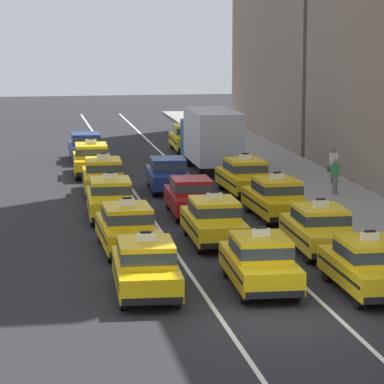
# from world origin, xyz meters

# --- Properties ---
(ground_plane) EXTENTS (160.00, 160.00, 0.00)m
(ground_plane) POSITION_xyz_m (0.00, 0.00, 0.00)
(ground_plane) COLOR #232326
(lane_stripe_left_center) EXTENTS (0.14, 80.00, 0.01)m
(lane_stripe_left_center) POSITION_xyz_m (-1.60, 20.00, 0.00)
(lane_stripe_left_center) COLOR silver
(lane_stripe_left_center) RESTS_ON ground
(lane_stripe_center_right) EXTENTS (0.14, 80.00, 0.01)m
(lane_stripe_center_right) POSITION_xyz_m (1.60, 20.00, 0.00)
(lane_stripe_center_right) COLOR silver
(lane_stripe_center_right) RESTS_ON ground
(sidewalk_curb) EXTENTS (4.00, 90.00, 0.15)m
(sidewalk_curb) POSITION_xyz_m (7.20, 15.00, 0.07)
(sidewalk_curb) COLOR gray
(sidewalk_curb) RESTS_ON ground
(taxi_left_nearest) EXTENTS (2.01, 4.63, 1.96)m
(taxi_left_nearest) POSITION_xyz_m (-3.32, 3.29, 0.88)
(taxi_left_nearest) COLOR black
(taxi_left_nearest) RESTS_ON ground
(taxi_left_second) EXTENTS (1.89, 4.59, 1.96)m
(taxi_left_second) POSITION_xyz_m (-3.25, 9.09, 0.88)
(taxi_left_second) COLOR black
(taxi_left_second) RESTS_ON ground
(taxi_left_third) EXTENTS (1.98, 4.62, 1.96)m
(taxi_left_third) POSITION_xyz_m (-3.29, 15.06, 0.88)
(taxi_left_third) COLOR black
(taxi_left_third) RESTS_ON ground
(taxi_left_fourth) EXTENTS (1.98, 4.62, 1.96)m
(taxi_left_fourth) POSITION_xyz_m (-3.07, 21.00, 0.88)
(taxi_left_fourth) COLOR black
(taxi_left_fourth) RESTS_ON ground
(taxi_left_fifth) EXTENTS (1.97, 4.62, 1.96)m
(taxi_left_fifth) POSITION_xyz_m (-3.21, 26.67, 0.88)
(taxi_left_fifth) COLOR black
(taxi_left_fifth) RESTS_ON ground
(sedan_left_sixth) EXTENTS (1.79, 4.31, 1.58)m
(sedan_left_sixth) POSITION_xyz_m (-3.12, 32.25, 0.85)
(sedan_left_sixth) COLOR black
(sedan_left_sixth) RESTS_ON ground
(taxi_center_nearest) EXTENTS (1.97, 4.62, 1.96)m
(taxi_center_nearest) POSITION_xyz_m (0.18, 3.38, 0.88)
(taxi_center_nearest) COLOR black
(taxi_center_nearest) RESTS_ON ground
(taxi_center_second) EXTENTS (1.88, 4.58, 1.96)m
(taxi_center_second) POSITION_xyz_m (-0.01, 9.80, 0.88)
(taxi_center_second) COLOR black
(taxi_center_second) RESTS_ON ground
(sedan_center_third) EXTENTS (1.87, 4.34, 1.58)m
(sedan_center_third) POSITION_xyz_m (0.06, 15.20, 0.85)
(sedan_center_third) COLOR black
(sedan_center_third) RESTS_ON ground
(sedan_center_fourth) EXTENTS (1.96, 4.38, 1.58)m
(sedan_center_fourth) POSITION_xyz_m (0.00, 21.35, 0.85)
(sedan_center_fourth) COLOR black
(sedan_center_fourth) RESTS_ON ground
(taxi_right_nearest) EXTENTS (1.85, 4.57, 1.96)m
(taxi_right_nearest) POSITION_xyz_m (3.22, 2.32, 0.88)
(taxi_right_nearest) COLOR black
(taxi_right_nearest) RESTS_ON ground
(taxi_right_second) EXTENTS (1.91, 4.59, 1.96)m
(taxi_right_second) POSITION_xyz_m (3.34, 7.75, 0.88)
(taxi_right_second) COLOR black
(taxi_right_second) RESTS_ON ground
(taxi_right_third) EXTENTS (1.91, 4.60, 1.96)m
(taxi_right_third) POSITION_xyz_m (3.36, 13.92, 0.88)
(taxi_right_third) COLOR black
(taxi_right_third) RESTS_ON ground
(taxi_right_fourth) EXTENTS (1.93, 4.60, 1.96)m
(taxi_right_fourth) POSITION_xyz_m (3.35, 19.76, 0.88)
(taxi_right_fourth) COLOR black
(taxi_right_fourth) RESTS_ON ground
(box_truck_right_fifth) EXTENTS (2.31, 6.96, 3.27)m
(box_truck_right_fifth) POSITION_xyz_m (3.23, 27.64, 1.78)
(box_truck_right_fifth) COLOR black
(box_truck_right_fifth) RESTS_ON ground
(taxi_right_sixth) EXTENTS (1.95, 4.61, 1.96)m
(taxi_right_sixth) POSITION_xyz_m (3.25, 35.15, 0.88)
(taxi_right_sixth) COLOR black
(taxi_right_sixth) RESTS_ON ground
(pedestrian_near_crosswalk) EXTENTS (0.47, 0.24, 1.67)m
(pedestrian_near_crosswalk) POSITION_xyz_m (8.15, 21.52, 0.99)
(pedestrian_near_crosswalk) COLOR #473828
(pedestrian_near_crosswalk) RESTS_ON sidewalk_curb
(pedestrian_far_corner) EXTENTS (0.36, 0.24, 1.61)m
(pedestrian_far_corner) POSITION_xyz_m (7.28, 18.48, 0.97)
(pedestrian_far_corner) COLOR slate
(pedestrian_far_corner) RESTS_ON sidewalk_curb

